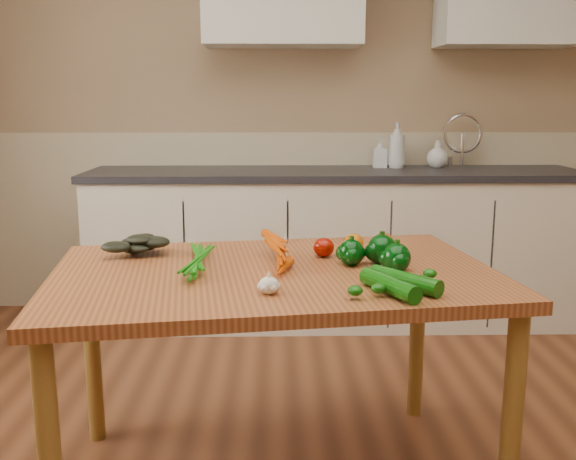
% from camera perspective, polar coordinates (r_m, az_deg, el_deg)
% --- Properties ---
extents(room, '(4.04, 5.04, 2.64)m').
position_cam_1_polar(room, '(1.68, 3.86, 9.90)').
color(room, brown).
rests_on(room, ground).
extents(counter_run, '(2.84, 0.64, 1.14)m').
position_cam_1_polar(counter_run, '(3.80, 4.29, -1.30)').
color(counter_run, beige).
rests_on(counter_run, ground).
extents(table, '(1.52, 1.09, 0.76)m').
position_cam_1_polar(table, '(2.10, -1.24, -5.74)').
color(table, '#A4572F').
rests_on(table, ground).
extents(soap_bottle_a, '(0.13, 0.13, 0.27)m').
position_cam_1_polar(soap_bottle_a, '(3.88, 9.66, 7.45)').
color(soap_bottle_a, silver).
rests_on(soap_bottle_a, counter_run).
extents(soap_bottle_b, '(0.08, 0.08, 0.17)m').
position_cam_1_polar(soap_bottle_b, '(3.89, 8.18, 6.81)').
color(soap_bottle_b, silver).
rests_on(soap_bottle_b, counter_run).
extents(soap_bottle_c, '(0.15, 0.15, 0.16)m').
position_cam_1_polar(soap_bottle_c, '(3.96, 13.15, 6.60)').
color(soap_bottle_c, silver).
rests_on(soap_bottle_c, counter_run).
extents(carrot_bunch, '(0.29, 0.24, 0.07)m').
position_cam_1_polar(carrot_bunch, '(2.12, -3.17, -2.24)').
color(carrot_bunch, '#C34404').
rests_on(carrot_bunch, table).
extents(leafy_greens, '(0.20, 0.18, 0.10)m').
position_cam_1_polar(leafy_greens, '(2.34, -13.30, -0.88)').
color(leafy_greens, black).
rests_on(leafy_greens, table).
extents(garlic_bulb, '(0.06, 0.06, 0.05)m').
position_cam_1_polar(garlic_bulb, '(1.81, -1.72, -4.95)').
color(garlic_bulb, white).
rests_on(garlic_bulb, table).
extents(pepper_a, '(0.09, 0.09, 0.09)m').
position_cam_1_polar(pepper_a, '(2.13, 5.65, -2.00)').
color(pepper_a, '#023207').
rests_on(pepper_a, table).
extents(pepper_b, '(0.10, 0.10, 0.10)m').
position_cam_1_polar(pepper_b, '(2.16, 8.34, -1.72)').
color(pepper_b, '#023207').
rests_on(pepper_b, table).
extents(pepper_c, '(0.09, 0.09, 0.09)m').
position_cam_1_polar(pepper_c, '(2.07, 9.63, -2.45)').
color(pepper_c, '#023207').
rests_on(pepper_c, table).
extents(tomato_a, '(0.07, 0.07, 0.07)m').
position_cam_1_polar(tomato_a, '(2.24, 3.20, -1.55)').
color(tomato_a, '#8A0E02').
rests_on(tomato_a, table).
extents(tomato_b, '(0.07, 0.07, 0.07)m').
position_cam_1_polar(tomato_b, '(2.32, 5.85, -1.13)').
color(tomato_b, '#C86205').
rests_on(tomato_b, table).
extents(tomato_c, '(0.07, 0.07, 0.07)m').
position_cam_1_polar(tomato_c, '(2.34, 8.50, -1.08)').
color(tomato_c, '#C86205').
rests_on(tomato_c, table).
extents(zucchini_a, '(0.19, 0.21, 0.05)m').
position_cam_1_polar(zucchini_a, '(1.89, 10.38, -4.45)').
color(zucchini_a, '#0A4507').
rests_on(zucchini_a, table).
extents(zucchini_b, '(0.15, 0.23, 0.05)m').
position_cam_1_polar(zucchini_b, '(1.83, 9.02, -4.87)').
color(zucchini_b, '#0A4507').
rests_on(zucchini_b, table).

